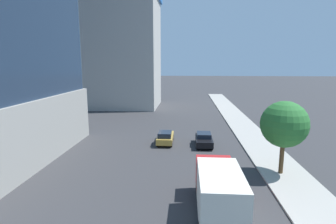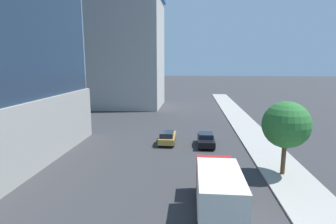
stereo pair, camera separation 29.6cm
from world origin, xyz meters
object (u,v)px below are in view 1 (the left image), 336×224
car_gold (165,137)px  car_black (204,139)px  street_tree (284,124)px  box_truck (218,189)px  construction_building (125,40)px

car_gold → car_black: bearing=-6.4°
street_tree → car_gold: size_ratio=1.45×
street_tree → car_black: 10.38m
box_truck → street_tree: bearing=48.2°
street_tree → car_black: street_tree is taller
street_tree → car_gold: 13.73m
car_gold → street_tree: bearing=-38.1°
car_gold → box_truck: size_ratio=0.59×
street_tree → car_gold: bearing=141.9°
construction_building → box_truck: bearing=-70.1°
construction_building → box_truck: (15.21, -41.99, -12.29)m
car_gold → box_truck: box_truck is taller
construction_building → street_tree: 42.29m
construction_building → car_gold: bearing=-68.4°
construction_building → car_black: size_ratio=8.19×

